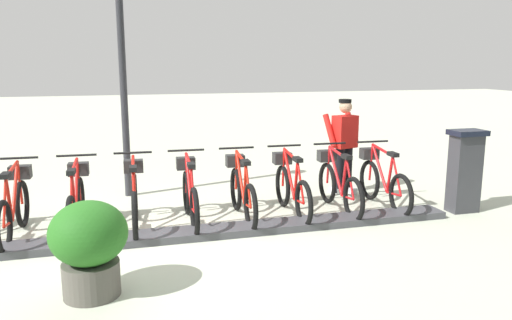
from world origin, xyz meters
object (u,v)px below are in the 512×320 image
(bike_docked_5, at_px, (135,198))
(worker_near_rack, at_px, (344,142))
(bike_docked_2, at_px, (291,187))
(lamp_post, at_px, (122,54))
(bike_docked_6, at_px, (76,202))
(payment_kiosk, at_px, (465,170))
(bike_docked_3, at_px, (242,190))
(bike_docked_1, at_px, (338,184))
(bike_docked_0, at_px, (382,181))
(bike_docked_4, at_px, (190,194))
(planter_bush, at_px, (89,244))
(bike_docked_7, at_px, (14,206))

(bike_docked_5, distance_m, worker_near_rack, 3.79)
(bike_docked_2, relative_size, lamp_post, 0.47)
(bike_docked_5, relative_size, bike_docked_6, 1.00)
(payment_kiosk, xyz_separation_m, bike_docked_3, (0.57, 3.39, -0.24))
(bike_docked_5, relative_size, lamp_post, 0.47)
(bike_docked_1, xyz_separation_m, bike_docked_5, (0.00, 3.09, 0.00))
(bike_docked_0, bearing_deg, bike_docked_4, 90.00)
(bike_docked_5, height_order, planter_bush, bike_docked_5)
(bike_docked_1, distance_m, worker_near_rack, 1.21)
(bike_docked_3, bearing_deg, bike_docked_7, 90.00)
(bike_docked_1, distance_m, lamp_post, 4.12)
(bike_docked_3, distance_m, bike_docked_6, 2.31)
(bike_docked_7, height_order, worker_near_rack, worker_near_rack)
(worker_near_rack, bearing_deg, bike_docked_2, 126.29)
(lamp_post, bearing_deg, bike_docked_0, -114.61)
(bike_docked_2, bearing_deg, lamp_post, 52.87)
(bike_docked_0, relative_size, lamp_post, 0.47)
(bike_docked_7, bearing_deg, bike_docked_2, -90.00)
(bike_docked_1, xyz_separation_m, bike_docked_6, (0.00, 3.86, 0.00))
(bike_docked_1, xyz_separation_m, bike_docked_7, (0.00, 4.63, 0.00))
(bike_docked_2, height_order, lamp_post, lamp_post)
(bike_docked_3, bearing_deg, bike_docked_1, -90.00)
(bike_docked_6, xyz_separation_m, bike_docked_7, (0.00, 0.77, 0.00))
(payment_kiosk, relative_size, bike_docked_3, 0.74)
(lamp_post, bearing_deg, planter_bush, 173.19)
(bike_docked_1, xyz_separation_m, worker_near_rack, (0.97, -0.54, 0.48))
(bike_docked_5, bearing_deg, lamp_post, 1.59)
(bike_docked_0, bearing_deg, payment_kiosk, -117.94)
(payment_kiosk, height_order, bike_docked_5, payment_kiosk)
(worker_near_rack, bearing_deg, lamp_post, 77.38)
(bike_docked_4, bearing_deg, planter_bush, 147.95)
(bike_docked_0, bearing_deg, worker_near_rack, 13.24)
(payment_kiosk, bearing_deg, bike_docked_1, 72.82)
(planter_bush, bearing_deg, lamp_post, -6.81)
(payment_kiosk, bearing_deg, bike_docked_6, 84.28)
(payment_kiosk, distance_m, bike_docked_1, 1.95)
(lamp_post, relative_size, planter_bush, 3.76)
(bike_docked_1, bearing_deg, payment_kiosk, -107.18)
(bike_docked_2, bearing_deg, bike_docked_4, 90.00)
(bike_docked_0, distance_m, bike_docked_7, 5.40)
(payment_kiosk, relative_size, bike_docked_1, 0.74)
(bike_docked_4, distance_m, worker_near_rack, 3.06)
(bike_docked_2, xyz_separation_m, bike_docked_7, (0.00, 3.86, 0.00))
(payment_kiosk, xyz_separation_m, lamp_post, (2.36, 4.99, 1.75))
(bike_docked_4, height_order, bike_docked_6, same)
(bike_docked_0, height_order, bike_docked_4, same)
(bike_docked_5, height_order, bike_docked_7, same)
(bike_docked_5, bearing_deg, bike_docked_6, 90.00)
(bike_docked_0, xyz_separation_m, lamp_post, (1.79, 3.91, 1.98))
(bike_docked_3, relative_size, bike_docked_4, 1.00)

